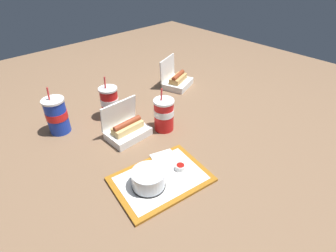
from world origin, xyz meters
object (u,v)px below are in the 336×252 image
Objects in this scene: clamshell_hotdog_center at (177,80)px; soda_cup_right at (110,102)px; soda_cup_back at (57,115)px; cake_container at (148,179)px; food_tray at (161,179)px; soda_cup_front at (164,114)px; ketchup_cup at (180,167)px; plastic_fork at (181,182)px; clamshell_hotdog_right at (127,129)px.

clamshell_hotdog_center is 0.52m from soda_cup_right.
cake_container is at bearing 98.39° from soda_cup_back.
food_tray is 1.68× the size of soda_cup_back.
ketchup_cup is at bearing 60.14° from soda_cup_front.
cake_container is at bearing 39.46° from soda_cup_front.
soda_cup_back is (0.15, -0.59, 0.09)m from food_tray.
soda_cup_right is at bearing -92.41° from ketchup_cup.
plastic_fork is (-0.10, 0.08, -0.03)m from cake_container.
clamshell_hotdog_center is 0.94× the size of soda_cup_back.
cake_container is 0.60m from soda_cup_back.
cake_container is 3.25× the size of ketchup_cup.
clamshell_hotdog_center is at bearing -109.94° from plastic_fork.
clamshell_hotdog_right is 0.86× the size of soda_cup_right.
soda_cup_back reaches higher than food_tray.
cake_container is at bearing 38.70° from clamshell_hotdog_center.
soda_cup_right is at bearing 166.95° from soda_cup_back.
clamshell_hotdog_right is at bearing -87.26° from ketchup_cup.
soda_cup_front is (-0.21, -0.33, 0.07)m from plastic_fork.
food_tray is at bearing 103.91° from soda_cup_back.
soda_cup_back reaches higher than soda_cup_right.
ketchup_cup is at bearing 92.74° from clamshell_hotdog_right.
ketchup_cup reaches higher than food_tray.
clamshell_hotdog_right is at bearing -23.09° from soda_cup_front.
soda_cup_right reaches higher than food_tray.
soda_cup_front is at bearing -140.54° from cake_container.
clamshell_hotdog_center is at bearing -177.49° from soda_cup_right.
soda_cup_front reaches higher than food_tray.
ketchup_cup is 0.35m from clamshell_hotdog_right.
soda_cup_right is at bearing -102.01° from food_tray.
cake_container is at bearing -2.55° from food_tray.
clamshell_hotdog_right is (-0.03, -0.40, 0.03)m from plastic_fork.
soda_cup_back reaches higher than soda_cup_front.
plastic_fork is 0.61m from soda_cup_right.
food_tray is 3.11× the size of cake_container.
soda_cup_front is at bearing -98.89° from plastic_fork.
soda_cup_right is at bearing -108.09° from cake_container.
cake_container is 0.40m from soda_cup_front.
plastic_fork is at bearing 57.94° from soda_cup_front.
food_tray is at bearing 45.93° from soda_cup_front.
plastic_fork is at bearing 83.20° from soda_cup_right.
soda_cup_right is 0.27m from soda_cup_back.
clamshell_hotdog_center is (-0.54, -0.57, 0.01)m from ketchup_cup.
clamshell_hotdog_right is at bearing 22.08° from clamshell_hotdog_center.
clamshell_hotdog_center is 0.60m from clamshell_hotdog_right.
clamshell_hotdog_center is (-0.59, -0.63, 0.03)m from plastic_fork.
soda_cup_right reaches higher than plastic_fork.
clamshell_hotdog_right is at bearing -102.56° from food_tray.
food_tray is 2.03× the size of clamshell_hotdog_right.
soda_cup_front reaches higher than cake_container.
clamshell_hotdog_right is 0.19m from soda_cup_front.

